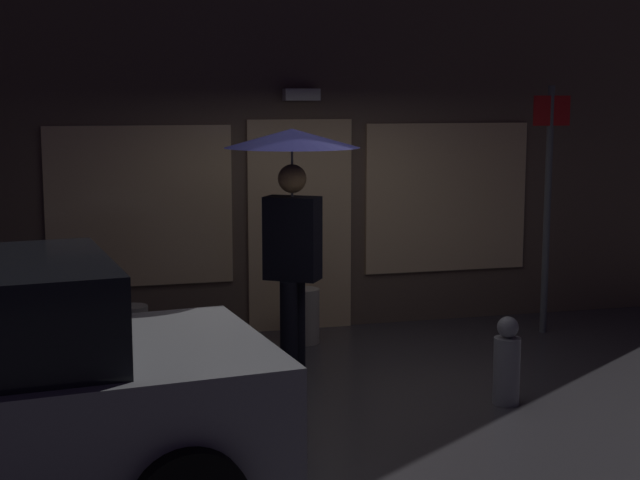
% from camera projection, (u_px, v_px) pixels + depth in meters
% --- Properties ---
extents(ground_plane, '(18.00, 18.00, 0.00)m').
position_uv_depth(ground_plane, '(362.00, 390.00, 7.88)').
color(ground_plane, '#423F44').
extents(building_facade, '(10.72, 0.48, 4.16)m').
position_uv_depth(building_facade, '(296.00, 132.00, 9.82)').
color(building_facade, brown).
rests_on(building_facade, ground).
extents(person_with_umbrella, '(1.15, 1.15, 2.16)m').
position_uv_depth(person_with_umbrella, '(292.00, 186.00, 7.94)').
color(person_with_umbrella, black).
rests_on(person_with_umbrella, ground).
extents(street_sign_post, '(0.40, 0.07, 2.54)m').
position_uv_depth(street_sign_post, '(548.00, 195.00, 9.60)').
color(street_sign_post, '#595B60').
rests_on(street_sign_post, ground).
extents(sidewalk_bollard, '(0.29, 0.29, 0.55)m').
position_uv_depth(sidewalk_bollard, '(305.00, 316.00, 9.34)').
color(sidewalk_bollard, '#B2A899').
rests_on(sidewalk_bollard, ground).
extents(sidewalk_bollard_2, '(0.28, 0.28, 0.56)m').
position_uv_depth(sidewalk_bollard_2, '(133.00, 336.00, 8.53)').
color(sidewalk_bollard_2, '#9E998E').
rests_on(sidewalk_bollard_2, ground).
extents(fire_hydrant, '(0.21, 0.21, 0.71)m').
position_uv_depth(fire_hydrant, '(507.00, 363.00, 7.48)').
color(fire_hydrant, gray).
rests_on(fire_hydrant, ground).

